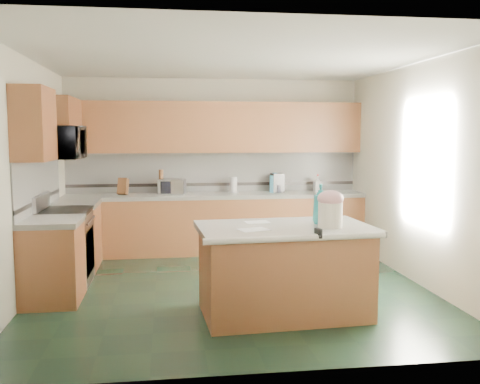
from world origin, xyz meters
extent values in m
plane|color=black|center=(0.00, 0.00, 0.00)|extent=(4.60, 4.60, 0.00)
plane|color=white|center=(0.00, 0.00, 2.70)|extent=(4.60, 4.60, 0.00)
cube|color=silver|center=(0.00, 2.32, 1.35)|extent=(4.60, 0.04, 2.70)
cube|color=silver|center=(0.00, -2.32, 1.35)|extent=(4.60, 0.04, 2.70)
cube|color=silver|center=(-2.32, 0.00, 1.35)|extent=(0.04, 4.60, 2.70)
cube|color=silver|center=(2.32, 0.00, 1.35)|extent=(0.04, 4.60, 2.70)
cube|color=#5D2F19|center=(0.00, 2.00, 0.43)|extent=(4.60, 0.60, 0.86)
cube|color=white|center=(0.00, 2.00, 0.89)|extent=(4.60, 0.64, 0.06)
cube|color=#5D2F19|center=(0.00, 2.13, 1.94)|extent=(4.60, 0.33, 0.78)
cube|color=silver|center=(0.00, 2.29, 1.24)|extent=(4.60, 0.02, 0.63)
cube|color=black|center=(0.00, 2.28, 1.04)|extent=(4.60, 0.01, 0.05)
cube|color=#5D2F19|center=(-2.00, 1.29, 0.43)|extent=(0.60, 0.82, 0.86)
cube|color=white|center=(-2.00, 1.29, 0.89)|extent=(0.64, 0.82, 0.06)
cube|color=#5D2F19|center=(-2.00, -0.24, 0.43)|extent=(0.60, 0.72, 0.86)
cube|color=white|center=(-2.00, -0.24, 0.89)|extent=(0.64, 0.72, 0.06)
cube|color=silver|center=(-2.29, 0.55, 1.24)|extent=(0.02, 2.30, 0.63)
cube|color=black|center=(-2.28, 0.55, 1.04)|extent=(0.01, 2.30, 0.05)
cube|color=#5D2F19|center=(-2.13, 1.42, 1.94)|extent=(0.33, 1.09, 0.78)
cube|color=#5D2F19|center=(-2.13, -0.24, 1.94)|extent=(0.33, 0.72, 0.78)
cube|color=#B7B7BC|center=(-2.00, 0.50, 0.44)|extent=(0.60, 0.76, 0.88)
cube|color=black|center=(-1.71, 0.50, 0.40)|extent=(0.02, 0.68, 0.55)
cube|color=black|center=(-2.00, 0.50, 0.90)|extent=(0.62, 0.78, 0.04)
cylinder|color=#B7B7BC|center=(-1.68, 0.50, 0.78)|extent=(0.02, 0.66, 0.02)
cube|color=#B7B7BC|center=(-2.26, 0.50, 1.02)|extent=(0.06, 0.76, 0.18)
imported|color=#B7B7BC|center=(-2.00, 0.50, 1.73)|extent=(0.50, 0.73, 0.41)
cube|color=#5D2F19|center=(0.42, -0.99, 0.43)|extent=(1.67, 1.02, 0.86)
cube|color=white|center=(0.42, -0.99, 0.89)|extent=(1.78, 1.13, 0.06)
cylinder|color=white|center=(0.42, -1.51, 0.89)|extent=(1.72, 0.16, 0.06)
cylinder|color=silver|center=(0.84, -1.16, 1.04)|extent=(0.27, 0.27, 0.25)
ellipsoid|color=#CA8B95|center=(0.84, -1.16, 1.21)|extent=(0.26, 0.26, 0.16)
cylinder|color=tan|center=(0.84, -1.16, 1.26)|extent=(0.08, 0.03, 0.03)
sphere|color=tan|center=(0.80, -1.16, 1.26)|extent=(0.05, 0.05, 0.05)
sphere|color=tan|center=(0.88, -1.16, 1.26)|extent=(0.05, 0.05, 0.05)
imported|color=teal|center=(0.80, -0.93, 1.13)|extent=(0.19, 0.19, 0.41)
cube|color=white|center=(0.07, -1.18, 0.92)|extent=(0.33, 0.28, 0.00)
cube|color=white|center=(0.18, -0.75, 0.92)|extent=(0.27, 0.21, 0.00)
cube|color=black|center=(0.62, -1.49, 0.93)|extent=(0.05, 0.10, 0.09)
cylinder|color=black|center=(0.62, -1.54, 0.91)|extent=(0.02, 0.07, 0.02)
cube|color=#472814|center=(-1.41, 2.05, 1.04)|extent=(0.18, 0.22, 0.27)
cylinder|color=black|center=(-0.84, 2.08, 1.00)|extent=(0.12, 0.12, 0.15)
cylinder|color=#472814|center=(-0.84, 2.08, 1.18)|extent=(0.07, 0.07, 0.22)
cube|color=#B7B7BC|center=(-0.67, 2.05, 1.03)|extent=(0.44, 0.35, 0.23)
cube|color=black|center=(-0.67, 1.92, 1.03)|extent=(0.35, 0.01, 0.19)
cylinder|color=white|center=(0.29, 2.10, 1.04)|extent=(0.11, 0.11, 0.25)
cylinder|color=#B7B7BC|center=(0.29, 2.10, 0.93)|extent=(0.16, 0.16, 0.01)
cylinder|color=#4EA5D1|center=(0.94, 2.06, 1.06)|extent=(0.16, 0.16, 0.27)
cylinder|color=#4EA5D1|center=(0.94, 2.06, 1.21)|extent=(0.08, 0.08, 0.04)
cube|color=black|center=(0.98, 2.08, 1.07)|extent=(0.20, 0.21, 0.30)
cylinder|color=black|center=(0.98, 2.04, 0.98)|extent=(0.12, 0.12, 0.12)
imported|color=white|center=(1.64, 2.05, 1.05)|extent=(0.12, 0.13, 0.25)
cylinder|color=red|center=(1.64, 2.05, 1.19)|extent=(0.02, 0.02, 0.03)
cube|color=white|center=(2.29, -0.20, 1.50)|extent=(0.02, 1.40, 1.10)
camera|label=1|loc=(-0.75, -6.18, 1.83)|focal=40.00mm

